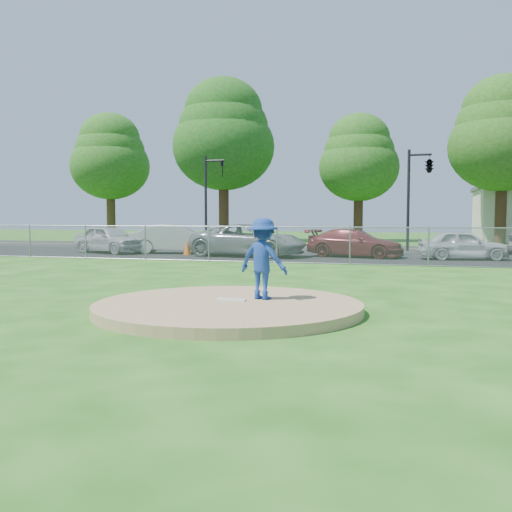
{
  "coord_description": "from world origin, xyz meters",
  "views": [
    {
      "loc": [
        3.71,
        -10.8,
        1.93
      ],
      "look_at": [
        0.0,
        2.0,
        1.0
      ],
      "focal_mm": 40.0,
      "sensor_mm": 36.0,
      "label": 1
    }
  ],
  "objects_px": {
    "parked_car_white": "(175,239)",
    "tree_center": "(359,157)",
    "parked_car_silver": "(109,239)",
    "traffic_signal_left": "(209,193)",
    "parked_car_pearl": "(463,245)",
    "tree_far_left": "(110,156)",
    "traffic_cone": "(187,247)",
    "tree_left": "(223,134)",
    "parked_car_darkred": "(355,243)",
    "pitcher": "(263,259)",
    "tree_right": "(503,133)",
    "traffic_signal_center": "(427,167)",
    "parked_car_gray": "(249,240)"
  },
  "relations": [
    {
      "from": "parked_car_white",
      "to": "tree_left",
      "type": "bearing_deg",
      "value": -2.55
    },
    {
      "from": "tree_far_left",
      "to": "pitcher",
      "type": "distance_m",
      "value": 39.92
    },
    {
      "from": "tree_left",
      "to": "parked_car_darkred",
      "type": "bearing_deg",
      "value": -51.51
    },
    {
      "from": "traffic_signal_left",
      "to": "pitcher",
      "type": "xyz_separation_m",
      "value": [
        9.32,
        -21.38,
        -2.32
      ]
    },
    {
      "from": "traffic_signal_center",
      "to": "parked_car_darkred",
      "type": "distance_m",
      "value": 7.69
    },
    {
      "from": "parked_car_silver",
      "to": "parked_car_white",
      "type": "relative_size",
      "value": 0.94
    },
    {
      "from": "parked_car_white",
      "to": "parked_car_darkred",
      "type": "bearing_deg",
      "value": -102.69
    },
    {
      "from": "traffic_signal_center",
      "to": "parked_car_silver",
      "type": "bearing_deg",
      "value": -158.16
    },
    {
      "from": "traffic_signal_center",
      "to": "tree_right",
      "type": "bearing_deg",
      "value": 63.29
    },
    {
      "from": "pitcher",
      "to": "parked_car_white",
      "type": "distance_m",
      "value": 18.15
    },
    {
      "from": "tree_left",
      "to": "parked_car_gray",
      "type": "bearing_deg",
      "value": -66.63
    },
    {
      "from": "tree_left",
      "to": "traffic_signal_center",
      "type": "relative_size",
      "value": 2.24
    },
    {
      "from": "tree_right",
      "to": "pitcher",
      "type": "distance_m",
      "value": 33.16
    },
    {
      "from": "parked_car_darkred",
      "to": "parked_car_white",
      "type": "bearing_deg",
      "value": 101.63
    },
    {
      "from": "parked_car_white",
      "to": "tree_center",
      "type": "bearing_deg",
      "value": -35.22
    },
    {
      "from": "traffic_signal_left",
      "to": "parked_car_pearl",
      "type": "distance_m",
      "value": 15.73
    },
    {
      "from": "traffic_signal_center",
      "to": "pitcher",
      "type": "xyz_separation_m",
      "value": [
        -3.41,
        -21.38,
        -3.57
      ]
    },
    {
      "from": "tree_far_left",
      "to": "parked_car_darkred",
      "type": "distance_m",
      "value": 28.95
    },
    {
      "from": "tree_right",
      "to": "parked_car_silver",
      "type": "height_order",
      "value": "tree_right"
    },
    {
      "from": "traffic_cone",
      "to": "parked_car_darkred",
      "type": "relative_size",
      "value": 0.17
    },
    {
      "from": "traffic_signal_left",
      "to": "traffic_cone",
      "type": "height_order",
      "value": "traffic_signal_left"
    },
    {
      "from": "tree_far_left",
      "to": "pitcher",
      "type": "relative_size",
      "value": 6.35
    },
    {
      "from": "parked_car_silver",
      "to": "parked_car_darkred",
      "type": "xyz_separation_m",
      "value": [
        12.66,
        0.62,
        -0.07
      ]
    },
    {
      "from": "tree_left",
      "to": "traffic_cone",
      "type": "relative_size",
      "value": 16.47
    },
    {
      "from": "pitcher",
      "to": "traffic_cone",
      "type": "height_order",
      "value": "pitcher"
    },
    {
      "from": "traffic_signal_left",
      "to": "tree_right",
      "type": "bearing_deg",
      "value": 29.38
    },
    {
      "from": "tree_left",
      "to": "parked_car_white",
      "type": "bearing_deg",
      "value": -80.38
    },
    {
      "from": "tree_right",
      "to": "parked_car_silver",
      "type": "distance_m",
      "value": 27.46
    },
    {
      "from": "parked_car_silver",
      "to": "tree_center",
      "type": "bearing_deg",
      "value": -10.29
    },
    {
      "from": "parked_car_silver",
      "to": "parked_car_white",
      "type": "xyz_separation_m",
      "value": [
        3.42,
        0.71,
        0.02
      ]
    },
    {
      "from": "traffic_signal_center",
      "to": "parked_car_gray",
      "type": "distance_m",
      "value": 11.26
    },
    {
      "from": "tree_far_left",
      "to": "traffic_cone",
      "type": "height_order",
      "value": "tree_far_left"
    },
    {
      "from": "traffic_cone",
      "to": "parked_car_gray",
      "type": "relative_size",
      "value": 0.14
    },
    {
      "from": "traffic_signal_center",
      "to": "parked_car_pearl",
      "type": "distance_m",
      "value": 7.36
    },
    {
      "from": "parked_car_darkred",
      "to": "parked_car_silver",
      "type": "bearing_deg",
      "value": 104.96
    },
    {
      "from": "traffic_signal_center",
      "to": "traffic_signal_left",
      "type": "bearing_deg",
      "value": 180.0
    },
    {
      "from": "pitcher",
      "to": "parked_car_silver",
      "type": "height_order",
      "value": "pitcher"
    },
    {
      "from": "parked_car_white",
      "to": "parked_car_darkred",
      "type": "height_order",
      "value": "parked_car_white"
    },
    {
      "from": "tree_far_left",
      "to": "pitcher",
      "type": "xyz_separation_m",
      "value": [
        22.55,
        -32.38,
        -6.01
      ]
    },
    {
      "from": "tree_far_left",
      "to": "traffic_cone",
      "type": "bearing_deg",
      "value": -50.31
    },
    {
      "from": "tree_center",
      "to": "tree_right",
      "type": "distance_m",
      "value": 10.27
    },
    {
      "from": "tree_right",
      "to": "traffic_signal_left",
      "type": "xyz_separation_m",
      "value": [
        -17.76,
        -10.0,
        -4.29
      ]
    },
    {
      "from": "tree_far_left",
      "to": "tree_left",
      "type": "distance_m",
      "value": 11.24
    },
    {
      "from": "tree_far_left",
      "to": "tree_right",
      "type": "relative_size",
      "value": 0.92
    },
    {
      "from": "parked_car_silver",
      "to": "tree_far_left",
      "type": "bearing_deg",
      "value": 50.56
    },
    {
      "from": "tree_far_left",
      "to": "tree_left",
      "type": "bearing_deg",
      "value": -10.3
    },
    {
      "from": "parked_car_white",
      "to": "parked_car_gray",
      "type": "bearing_deg",
      "value": -116.24
    },
    {
      "from": "tree_far_left",
      "to": "parked_car_darkred",
      "type": "relative_size",
      "value": 2.36
    },
    {
      "from": "tree_left",
      "to": "parked_car_pearl",
      "type": "relative_size",
      "value": 3.25
    },
    {
      "from": "tree_right",
      "to": "tree_left",
      "type": "bearing_deg",
      "value": -177.14
    }
  ]
}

